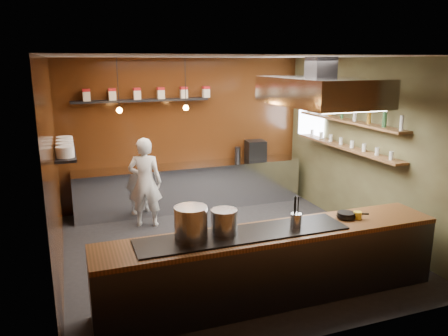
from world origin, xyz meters
name	(u,v)px	position (x,y,z in m)	size (l,w,h in m)	color
floor	(228,249)	(0.00, 0.00, 0.00)	(5.00, 5.00, 0.00)	black
back_wall	(186,133)	(0.00, 2.50, 1.50)	(5.00, 5.00, 0.00)	#3D1E0B
left_wall	(54,172)	(-2.50, 0.00, 1.50)	(5.00, 5.00, 0.00)	#3D1E0B
right_wall	(365,147)	(2.50, 0.00, 1.50)	(5.00, 5.00, 0.00)	#454027
ceiling	(229,57)	(0.00, 0.00, 3.00)	(5.00, 5.00, 0.00)	silver
window_pane	(311,113)	(2.45, 1.70, 1.90)	(1.00, 1.00, 0.00)	white
prep_counter	(191,186)	(0.00, 2.17, 0.45)	(4.60, 0.65, 0.90)	silver
pass_counter	(273,265)	(0.00, -1.60, 0.47)	(4.40, 0.72, 0.94)	#38383D
tin_shelf	(141,100)	(-0.90, 2.36, 2.20)	(2.60, 0.26, 0.04)	black
plate_shelf	(65,153)	(-2.34, 1.00, 1.55)	(0.30, 1.40, 0.04)	black
bottle_shelf_upper	(348,121)	(2.34, 0.30, 1.92)	(0.26, 2.80, 0.04)	brown
bottle_shelf_lower	(346,147)	(2.34, 0.30, 1.45)	(0.26, 2.80, 0.04)	brown
extractor_hood	(320,91)	(1.30, -0.40, 2.51)	(1.20, 2.00, 0.72)	#38383D
pendant_left	(119,107)	(-1.40, 1.70, 2.15)	(0.10, 0.10, 0.95)	black
pendant_right	(186,105)	(-0.20, 1.70, 2.15)	(0.10, 0.10, 0.95)	black
storage_tins	(149,93)	(-0.75, 2.36, 2.33)	(2.43, 0.13, 0.22)	beige
plate_stacks	(65,146)	(-2.34, 1.00, 1.65)	(0.26, 1.16, 0.16)	white
bottles	(348,113)	(2.34, 0.30, 2.06)	(0.06, 2.66, 0.24)	silver
wine_glasses	(346,143)	(2.34, 0.30, 1.53)	(0.07, 2.37, 0.13)	silver
stockpot_large	(191,223)	(-1.03, -1.52, 1.13)	(0.39, 0.39, 0.38)	silver
stockpot_small	(224,222)	(-0.62, -1.52, 1.09)	(0.32, 0.32, 0.30)	#B9BBC0
utensil_crock	(296,220)	(0.28, -1.63, 1.03)	(0.14, 0.14, 0.17)	silver
frying_pan	(346,215)	(1.09, -1.54, 0.97)	(0.40, 0.25, 0.06)	black
butter_jar	(358,215)	(1.22, -1.60, 0.97)	(0.11, 0.11, 0.10)	gold
espresso_machine	(256,150)	(1.46, 2.25, 1.10)	(0.39, 0.37, 0.39)	black
chef	(145,182)	(-1.04, 1.47, 0.82)	(0.60, 0.39, 1.64)	white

